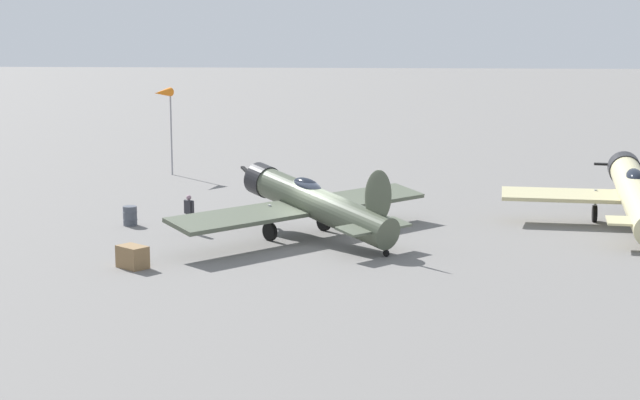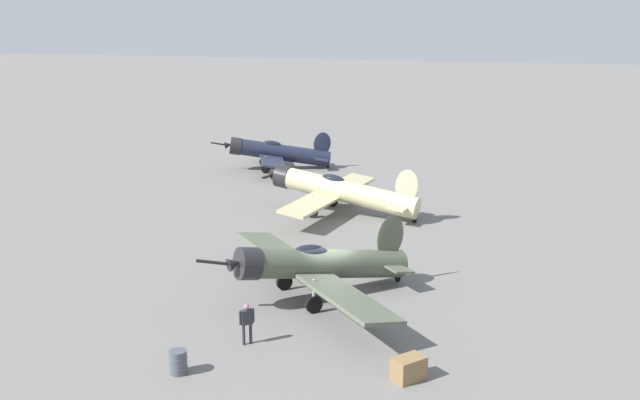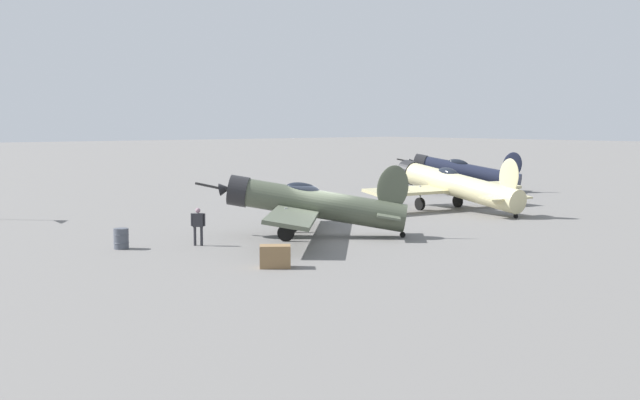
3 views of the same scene
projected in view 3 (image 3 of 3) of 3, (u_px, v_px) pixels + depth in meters
The scene contains 7 objects.
ground_plane at pixel (320, 237), 40.19m from camera, with size 400.00×400.00×0.00m, color slate.
airplane_foreground at pixel (310, 204), 40.06m from camera, with size 10.63×11.17×3.60m.
airplane_mid_apron at pixel (453, 185), 52.09m from camera, with size 12.14×10.84×3.54m.
airplane_far_line at pixel (462, 172), 67.43m from camera, with size 10.43×9.74×3.29m.
ground_crew_mechanic at pixel (198, 223), 37.27m from camera, with size 0.52×0.48×1.70m.
equipment_crate at pixel (275, 256), 31.67m from camera, with size 1.39×1.31×0.86m.
fuel_drum at pixel (121, 239), 36.36m from camera, with size 0.69×0.69×0.91m.
Camera 3 is at (-25.41, -30.69, 5.54)m, focal length 46.59 mm.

